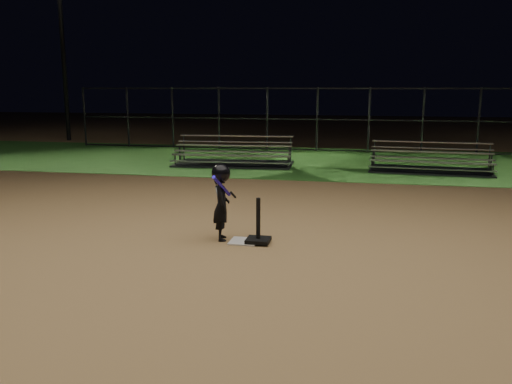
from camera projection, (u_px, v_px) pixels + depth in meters
name	position (u px, v px, depth m)	size (l,w,h in m)	color
ground	(244.00, 242.00, 8.85)	(80.00, 80.00, 0.00)	olive
grass_strip	(308.00, 161.00, 18.46)	(60.00, 8.00, 0.01)	#275D1E
home_plate	(244.00, 241.00, 8.85)	(0.45, 0.45, 0.02)	beige
batting_tee	(258.00, 234.00, 8.76)	(0.38, 0.38, 0.74)	black
child_batter	(221.00, 200.00, 8.86)	(0.44, 0.68, 1.28)	black
bleacher_left	(234.00, 159.00, 17.48)	(3.89, 2.06, 0.93)	silver
bleacher_right	(430.00, 166.00, 16.12)	(3.65, 2.00, 0.86)	#B2B2B7
backstop_fence	(317.00, 119.00, 21.10)	(20.08, 0.08, 2.50)	#38383D
light_pole_left	(61.00, 33.00, 24.62)	(0.90, 0.53, 8.30)	#2D2D30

